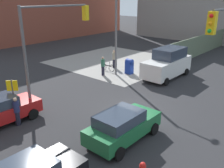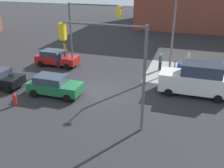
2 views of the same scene
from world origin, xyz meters
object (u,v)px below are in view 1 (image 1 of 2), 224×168
at_px(van_white_delivery, 167,63).
at_px(mailbox_blue, 129,66).
at_px(traffic_signal_nw_corner, 52,36).
at_px(pedestrian_crossing, 17,111).
at_px(bicycle_leaning_on_fence, 108,67).
at_px(pedestrian_waiting, 114,59).
at_px(hatchback_green, 123,125).
at_px(pedestrian_walking_north, 103,66).
at_px(street_lamp_corner, 119,23).

bearing_deg(van_white_delivery, mailbox_blue, 113.01).
bearing_deg(traffic_signal_nw_corner, pedestrian_crossing, -167.99).
bearing_deg(bicycle_leaning_on_fence, pedestrian_waiting, 9.62).
bearing_deg(mailbox_blue, hatchback_green, -144.31).
bearing_deg(mailbox_blue, pedestrian_walking_north, 143.13).
xyz_separation_m(traffic_signal_nw_corner, pedestrian_walking_north, (6.71, 2.00, -3.70)).
xyz_separation_m(traffic_signal_nw_corner, pedestrian_crossing, (-3.29, -0.70, -3.74)).
height_order(mailbox_blue, bicycle_leaning_on_fence, mailbox_blue).
bearing_deg(bicycle_leaning_on_fence, traffic_signal_nw_corner, -161.61).
distance_m(pedestrian_walking_north, bicycle_leaning_on_fence, 1.67).
xyz_separation_m(street_lamp_corner, pedestrian_waiting, (1.64, 1.97, -3.75)).
height_order(pedestrian_waiting, bicycle_leaning_on_fence, pedestrian_waiting).
xyz_separation_m(traffic_signal_nw_corner, bicycle_leaning_on_fence, (8.11, 2.70, -4.27)).
relative_size(hatchback_green, van_white_delivery, 0.79).
bearing_deg(bicycle_leaning_on_fence, pedestrian_walking_north, -153.54).
xyz_separation_m(traffic_signal_nw_corner, pedestrian_waiting, (9.31, 2.90, -3.67)).
bearing_deg(van_white_delivery, hatchback_green, -161.88).
bearing_deg(pedestrian_walking_north, bicycle_leaning_on_fence, -162.14).
relative_size(traffic_signal_nw_corner, van_white_delivery, 1.20).
height_order(traffic_signal_nw_corner, hatchback_green, traffic_signal_nw_corner).
relative_size(mailbox_blue, bicycle_leaning_on_fence, 0.82).
xyz_separation_m(street_lamp_corner, mailbox_blue, (1.04, -0.43, -3.94)).
xyz_separation_m(mailbox_blue, pedestrian_waiting, (0.60, 2.40, 0.18)).
bearing_deg(bicycle_leaning_on_fence, hatchback_green, -134.45).
distance_m(traffic_signal_nw_corner, van_white_delivery, 10.95).
bearing_deg(street_lamp_corner, hatchback_green, -139.27).
height_order(street_lamp_corner, pedestrian_crossing, street_lamp_corner).
height_order(van_white_delivery, pedestrian_waiting, van_white_delivery).
distance_m(mailbox_blue, hatchback_green, 11.48).
relative_size(pedestrian_walking_north, bicycle_leaning_on_fence, 1.01).
relative_size(hatchback_green, pedestrian_crossing, 2.53).
bearing_deg(mailbox_blue, van_white_delivery, -66.99).
distance_m(mailbox_blue, pedestrian_walking_north, 2.50).
xyz_separation_m(pedestrian_waiting, pedestrian_walking_north, (-2.60, -0.90, -0.03)).
xyz_separation_m(pedestrian_crossing, bicycle_leaning_on_fence, (11.40, 3.40, -0.53)).
distance_m(pedestrian_waiting, pedestrian_walking_north, 2.75).
relative_size(van_white_delivery, pedestrian_waiting, 2.99).
height_order(hatchback_green, pedestrian_waiting, pedestrian_waiting).
relative_size(street_lamp_corner, bicycle_leaning_on_fence, 4.57).
xyz_separation_m(hatchback_green, bicycle_leaning_on_fence, (8.72, 8.89, -0.50)).
distance_m(pedestrian_crossing, pedestrian_walking_north, 10.36).
distance_m(pedestrian_waiting, bicycle_leaning_on_fence, 1.36).
xyz_separation_m(street_lamp_corner, hatchback_green, (-8.28, -7.13, -3.86)).
relative_size(traffic_signal_nw_corner, pedestrian_waiting, 3.60).
height_order(traffic_signal_nw_corner, street_lamp_corner, street_lamp_corner).
bearing_deg(bicycle_leaning_on_fence, street_lamp_corner, -104.12).
xyz_separation_m(traffic_signal_nw_corner, hatchback_green, (-0.61, -6.20, -3.77)).
height_order(mailbox_blue, hatchback_green, hatchback_green).
relative_size(mailbox_blue, pedestrian_crossing, 0.85).
relative_size(traffic_signal_nw_corner, mailbox_blue, 4.55).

